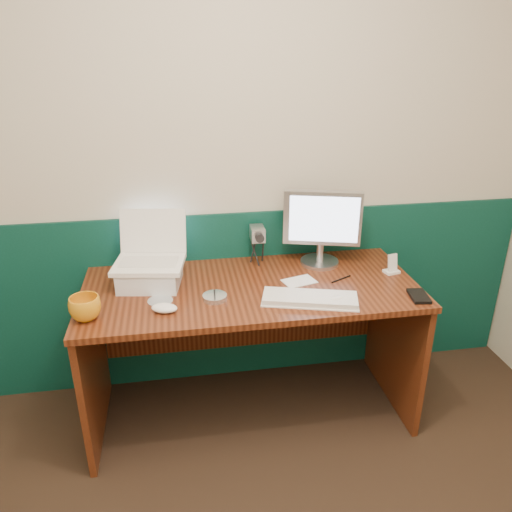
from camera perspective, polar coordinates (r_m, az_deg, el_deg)
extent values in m
cube|color=beige|center=(2.56, -4.94, 10.18)|extent=(3.50, 0.04, 2.50)
cube|color=#073329|center=(2.81, -4.39, -4.92)|extent=(3.48, 0.02, 1.00)
cube|color=#3D180B|center=(2.59, -0.56, -10.86)|extent=(1.60, 0.70, 0.75)
cube|color=silver|center=(2.44, -12.01, -2.21)|extent=(0.31, 0.28, 0.10)
cube|color=white|center=(2.26, 6.18, -4.94)|extent=(0.44, 0.25, 0.02)
ellipsoid|color=white|center=(2.26, 9.19, -5.04)|extent=(0.12, 0.10, 0.04)
ellipsoid|color=white|center=(2.20, -10.43, -5.87)|extent=(0.13, 0.10, 0.04)
imported|color=orange|center=(2.22, -18.95, -5.66)|extent=(0.13, 0.13, 0.10)
cylinder|color=silver|center=(2.28, -4.74, -4.72)|extent=(0.11, 0.11, 0.02)
cylinder|color=silver|center=(2.30, -10.89, -5.01)|extent=(0.11, 0.11, 0.00)
cylinder|color=black|center=(2.49, 9.71, -2.60)|extent=(0.11, 0.06, 0.01)
cube|color=white|center=(2.44, 4.96, -2.90)|extent=(0.18, 0.14, 0.00)
cube|color=white|center=(2.62, 15.22, -1.72)|extent=(0.08, 0.07, 0.01)
cube|color=white|center=(2.60, 15.34, -0.72)|extent=(0.05, 0.04, 0.09)
cube|color=black|center=(2.40, 18.12, -4.38)|extent=(0.09, 0.14, 0.02)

